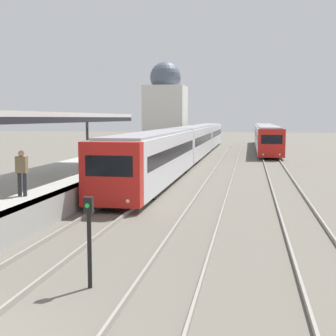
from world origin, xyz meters
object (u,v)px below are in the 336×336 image
at_px(person_on_platform, 22,170).
at_px(train_near, 191,141).
at_px(train_far, 266,136).
at_px(signal_post_near, 89,233).

height_order(person_on_platform, train_near, train_near).
relative_size(person_on_platform, train_far, 0.05).
height_order(person_on_platform, train_far, train_far).
distance_m(person_on_platform, train_near, 28.41).
relative_size(train_far, signal_post_near, 15.33).
distance_m(person_on_platform, signal_post_near, 7.35).
xyz_separation_m(train_near, signal_post_near, (1.95, -34.02, -0.39)).
bearing_deg(train_near, person_on_platform, -95.26).
bearing_deg(train_far, train_near, -116.23).
relative_size(train_near, signal_post_near, 24.96).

